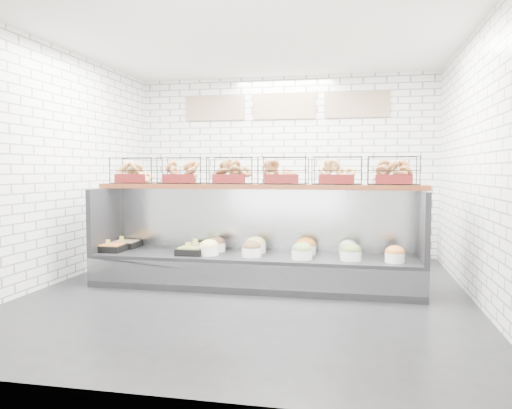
# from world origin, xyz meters

# --- Properties ---
(ground) EXTENTS (5.50, 5.50, 0.00)m
(ground) POSITION_xyz_m (0.00, 0.00, 0.00)
(ground) COLOR black
(ground) RESTS_ON ground
(room_shell) EXTENTS (5.02, 5.51, 3.01)m
(room_shell) POSITION_xyz_m (0.00, 0.60, 2.06)
(room_shell) COLOR white
(room_shell) RESTS_ON ground
(display_case) EXTENTS (4.00, 0.90, 1.20)m
(display_case) POSITION_xyz_m (0.01, 0.34, 0.33)
(display_case) COLOR black
(display_case) RESTS_ON ground
(bagel_shelf) EXTENTS (4.10, 0.50, 0.40)m
(bagel_shelf) POSITION_xyz_m (-0.00, 0.52, 1.39)
(bagel_shelf) COLOR #532411
(bagel_shelf) RESTS_ON display_case
(prep_counter) EXTENTS (4.00, 0.60, 1.20)m
(prep_counter) POSITION_xyz_m (0.00, 2.43, 0.47)
(prep_counter) COLOR #93969B
(prep_counter) RESTS_ON ground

